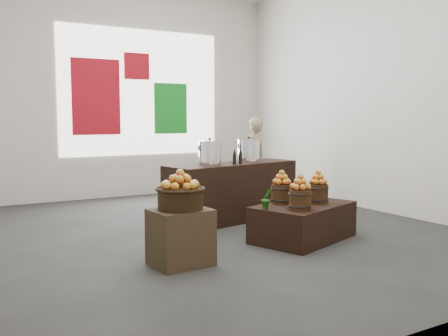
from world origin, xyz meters
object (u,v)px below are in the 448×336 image
stock_pot_center (248,151)px  stock_pot_left (210,153)px  counter (232,192)px  crate (181,237)px  shopper (254,159)px  display_table (303,222)px  wicker_basket (180,199)px

stock_pot_center → stock_pot_left: bearing=-169.1°
counter → stock_pot_center: size_ratio=6.47×
crate → shopper: size_ratio=0.38×
counter → stock_pot_left: (-0.42, -0.08, 0.59)m
display_table → stock_pot_center: bearing=64.3°
crate → counter: size_ratio=0.28×
stock_pot_center → shopper: shopper is taller
shopper → stock_pot_left: bearing=25.4°
wicker_basket → stock_pot_center: 2.65m
counter → shopper: shopper is taller
crate → counter: counter is taller
wicker_basket → stock_pot_center: size_ratio=1.45×
crate → shopper: (2.86, 2.95, 0.47)m
shopper → stock_pot_center: bearing=39.3°
wicker_basket → stock_pot_left: stock_pot_left is taller
crate → stock_pot_center: (1.96, 1.75, 0.72)m
counter → stock_pot_left: stock_pot_left is taller
counter → stock_pot_center: 0.68m
counter → shopper: bearing=35.1°
wicker_basket → counter: bearing=45.9°
display_table → counter: bearing=76.6°
crate → stock_pot_center: bearing=41.8°
crate → stock_pot_left: size_ratio=1.81×
counter → display_table: bearing=-95.1°
crate → stock_pot_left: (1.21, 1.61, 0.72)m
shopper → counter: bearing=32.0°
stock_pot_center → shopper: 1.52m
shopper → crate: bearing=32.0°
wicker_basket → shopper: size_ratio=0.31×
stock_pot_left → shopper: shopper is taller
crate → display_table: crate is taller
wicker_basket → shopper: 4.11m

